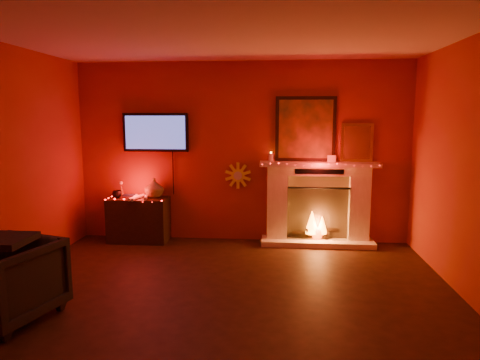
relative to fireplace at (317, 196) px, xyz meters
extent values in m
plane|color=black|center=(-1.14, -2.39, -0.72)|extent=(5.00, 5.00, 0.00)
plane|color=beige|center=(-1.14, -2.39, 1.98)|extent=(5.00, 5.00, 0.00)
plane|color=#A1241A|center=(-1.14, 0.11, 0.63)|extent=(5.00, 0.00, 5.00)
plane|color=#A1241A|center=(-1.14, -4.89, 0.63)|extent=(5.00, 0.00, 5.00)
cube|color=#F5E8CE|center=(0.01, -0.09, -0.68)|extent=(1.65, 0.40, 0.08)
cube|color=#F5E8CE|center=(-0.59, 0.00, -0.17)|extent=(0.30, 0.22, 0.95)
cube|color=#F5E8CE|center=(0.61, 0.00, -0.17)|extent=(0.30, 0.22, 0.95)
cube|color=#F5E8CE|center=(0.01, 0.00, 0.38)|extent=(1.50, 0.22, 0.14)
cube|color=#F5E8CE|center=(0.01, -0.06, 0.48)|extent=(1.72, 0.34, 0.06)
cube|color=#8B6C50|center=(0.01, 0.06, -0.17)|extent=(0.90, 0.10, 0.95)
cube|color=black|center=(0.01, -0.12, -0.25)|extent=(0.90, 0.02, 0.78)
cylinder|color=black|center=(-0.09, -0.03, -0.58)|extent=(0.55, 0.09, 0.09)
cylinder|color=black|center=(0.09, -0.01, -0.52)|extent=(0.51, 0.18, 0.08)
cone|color=orange|center=(-0.07, -0.03, -0.39)|extent=(0.20, 0.20, 0.34)
cone|color=orange|center=(0.08, -0.02, -0.43)|extent=(0.16, 0.16, 0.26)
sphere|color=#FF3F07|center=(0.01, -0.03, -0.56)|extent=(0.18, 0.18, 0.18)
cube|color=black|center=(-0.19, 0.08, 0.98)|extent=(0.88, 0.05, 0.95)
cube|color=#C75F1A|center=(-0.19, 0.05, 0.98)|extent=(0.78, 0.01, 0.85)
cube|color=gold|center=(0.56, 0.08, 0.79)|extent=(0.46, 0.04, 0.56)
cube|color=#A06C24|center=(0.56, 0.06, 0.79)|extent=(0.38, 0.01, 0.48)
cylinder|color=#F7E5CE|center=(-0.69, -0.01, 0.57)|extent=(0.07, 0.07, 0.12)
cube|color=beige|center=(0.19, -0.03, 0.56)|extent=(0.12, 0.01, 0.10)
cube|color=black|center=(-2.44, 0.07, 0.93)|extent=(1.00, 0.06, 0.58)
cube|color=#424CAC|center=(-2.44, 0.03, 0.93)|extent=(0.92, 0.01, 0.50)
cylinder|color=black|center=(-2.19, 0.08, 0.31)|extent=(0.02, 0.02, 0.66)
cylinder|color=yellow|center=(-1.19, 0.09, 0.28)|extent=(0.20, 0.03, 0.20)
cylinder|color=beige|center=(-1.19, 0.08, 0.28)|extent=(0.13, 0.01, 0.13)
cube|color=black|center=(-2.69, -0.13, -0.39)|extent=(0.88, 0.44, 0.67)
imported|color=brown|center=(-2.45, -0.07, 0.10)|extent=(0.28, 0.28, 0.30)
imported|color=black|center=(-3.00, -0.14, 0.00)|extent=(0.14, 0.14, 0.11)
cylinder|color=beige|center=(-2.70, -0.24, -0.03)|extent=(0.11, 0.38, 0.05)
cylinder|color=beige|center=(-2.68, -0.23, -0.03)|extent=(0.15, 0.38, 0.05)
cylinder|color=beige|center=(-2.55, -0.14, -0.03)|extent=(0.13, 0.38, 0.05)
cube|color=#4F1A16|center=(-2.83, -0.16, -0.04)|extent=(0.20, 0.14, 0.03)
cube|color=#1D2C45|center=(-2.82, -0.15, -0.01)|extent=(0.17, 0.12, 0.02)
imported|color=black|center=(-3.09, -2.74, -0.35)|extent=(1.00, 1.02, 0.75)
camera|label=1|loc=(-0.59, -6.31, 1.16)|focal=32.00mm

